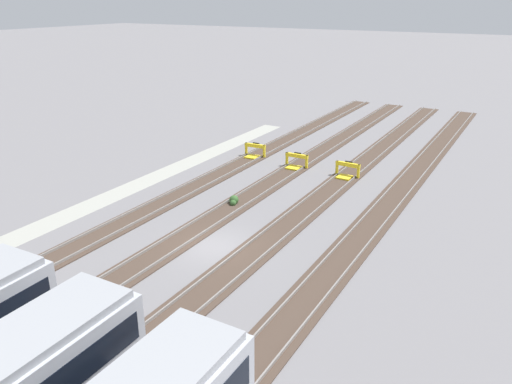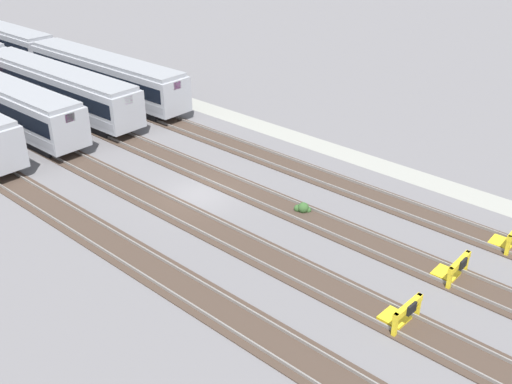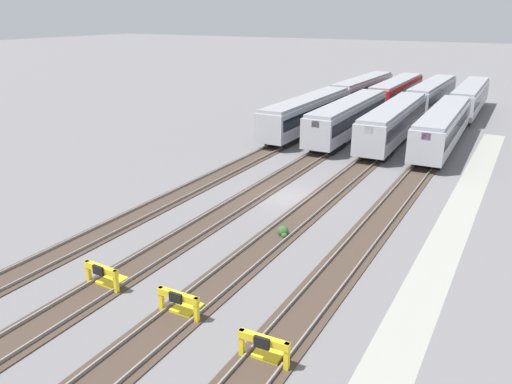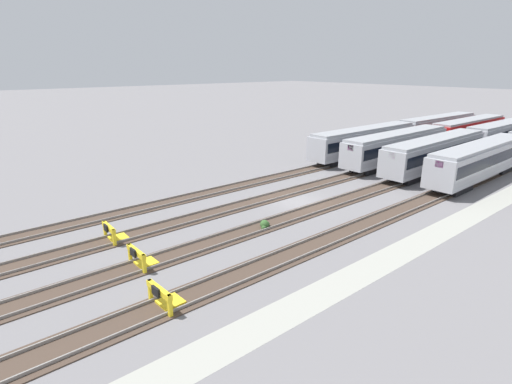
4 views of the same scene
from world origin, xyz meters
name	(u,v)px [view 2 (image 2 of 4)]	position (x,y,z in m)	size (l,w,h in m)	color
ground_plane	(199,195)	(0.00, 0.00, 0.00)	(400.00, 400.00, 0.00)	slate
service_walkway	(310,142)	(0.00, -10.82, 0.00)	(54.00, 2.00, 0.01)	#9E9E93
rail_track_nearest	(273,159)	(0.00, -6.76, 0.04)	(90.00, 2.23, 0.21)	#47382D
rail_track_near_inner	(226,182)	(0.00, -2.25, 0.04)	(90.00, 2.24, 0.21)	#47382D
rail_track_middle	(170,208)	(0.00, 2.25, 0.04)	(90.00, 2.24, 0.21)	#47382D
rail_track_far_inner	(104,239)	(0.00, 6.76, 0.04)	(90.00, 2.23, 0.21)	#47382D
subway_car_front_row_left_inner	(3,102)	(18.69, 2.29, 2.04)	(18.04, 3.09, 3.70)	#ADAFB7
subway_car_front_row_centre	(58,88)	(18.69, -2.28, 2.04)	(18.07, 3.29, 3.70)	#ADAFB7
subway_car_back_row_centre	(106,76)	(18.69, -6.81, 2.04)	(18.06, 3.22, 3.70)	#ADAFB7
bumper_stop_nearest_track	(509,238)	(-15.89, -6.75, 0.51)	(1.38, 2.01, 1.22)	yellow
bumper_stop_near_inner_track	(453,269)	(-15.01, -2.25, 0.51)	(1.36, 2.00, 1.22)	yellow
bumper_stop_middle_track	(402,314)	(-14.88, 2.25, 0.51)	(1.37, 2.01, 1.22)	yellow
weed_clump	(303,208)	(-5.86, -2.51, 0.24)	(0.92, 0.70, 0.64)	#38602D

